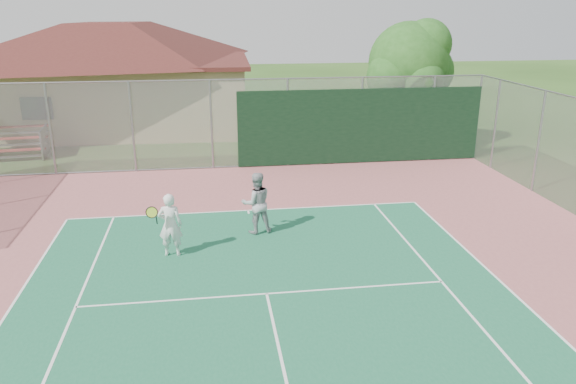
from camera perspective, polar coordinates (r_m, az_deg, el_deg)
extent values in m
cylinder|color=gray|center=(22.96, -22.99, 5.84)|extent=(0.08, 0.08, 3.50)
cylinder|color=gray|center=(22.38, -15.52, 6.34)|extent=(0.08, 0.08, 3.50)
cylinder|color=gray|center=(22.19, -7.78, 6.74)|extent=(0.08, 0.08, 3.50)
cylinder|color=gray|center=(22.41, -0.04, 7.02)|extent=(0.08, 0.08, 3.50)
cylinder|color=gray|center=(23.03, 7.43, 7.17)|extent=(0.08, 0.08, 3.50)
cylinder|color=gray|center=(24.00, 14.41, 7.20)|extent=(0.08, 0.08, 3.50)
cylinder|color=gray|center=(24.83, 18.71, 7.16)|extent=(0.08, 0.08, 3.50)
cylinder|color=gray|center=(21.95, -5.31, 11.33)|extent=(20.00, 0.05, 0.05)
cylinder|color=gray|center=(22.62, -5.06, 2.62)|extent=(20.00, 0.05, 0.05)
cube|color=#999EA0|center=(22.22, -5.18, 6.85)|extent=(20.00, 0.02, 3.50)
cube|color=black|center=(23.02, 7.45, 6.65)|extent=(10.00, 0.04, 3.00)
cylinder|color=gray|center=(23.53, 20.32, 6.42)|extent=(0.08, 0.08, 3.50)
cylinder|color=gray|center=(21.00, 24.11, 4.65)|extent=(0.08, 0.08, 3.50)
cube|color=#999EA0|center=(21.00, 24.11, 4.65)|extent=(0.02, 9.00, 3.50)
cube|color=tan|center=(31.68, -17.08, 9.42)|extent=(13.78, 9.45, 3.37)
cube|color=#56251F|center=(31.49, -17.38, 12.54)|extent=(14.36, 10.03, 0.20)
pyramid|color=#56251F|center=(31.38, -17.73, 16.11)|extent=(15.16, 10.40, 2.02)
cube|color=black|center=(27.06, -13.60, 7.23)|extent=(1.01, 0.06, 2.36)
cube|color=#A43225|center=(26.45, -26.96, 3.74)|extent=(3.33, 0.65, 0.06)
cube|color=#B2B5BA|center=(26.25, -27.07, 3.12)|extent=(3.32, 0.62, 0.04)
cube|color=#A43225|center=(26.93, -26.69, 4.86)|extent=(3.33, 0.65, 0.06)
cube|color=#B2B5BA|center=(26.72, -26.80, 4.26)|extent=(3.32, 0.62, 0.04)
cube|color=#A43225|center=(27.43, -26.43, 5.94)|extent=(3.33, 0.65, 0.06)
cube|color=#B2B5BA|center=(27.21, -26.53, 5.36)|extent=(3.32, 0.62, 0.04)
cube|color=#B2B5BA|center=(26.52, -23.47, 4.74)|extent=(0.27, 1.98, 1.22)
cylinder|color=#3B2915|center=(25.64, 11.81, 7.51)|extent=(0.39, 0.39, 3.01)
sphere|color=#225219|center=(25.32, 12.16, 12.77)|extent=(3.44, 3.44, 3.44)
sphere|color=#225219|center=(26.01, 13.90, 11.83)|extent=(2.37, 2.37, 2.37)
sphere|color=#225219|center=(24.69, 10.51, 11.48)|extent=(2.15, 2.15, 2.15)
sphere|color=#225219|center=(24.56, 13.32, 11.01)|extent=(1.94, 1.94, 1.94)
sphere|color=#225219|center=(26.04, 10.79, 12.52)|extent=(2.15, 2.15, 2.15)
sphere|color=#225219|center=(25.29, 13.87, 14.36)|extent=(2.15, 2.15, 2.15)
imported|color=silver|center=(14.60, -11.87, -3.36)|extent=(0.65, 0.46, 1.67)
imported|color=#9D9FA2|center=(15.76, -3.22, -1.18)|extent=(0.96, 0.80, 1.77)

